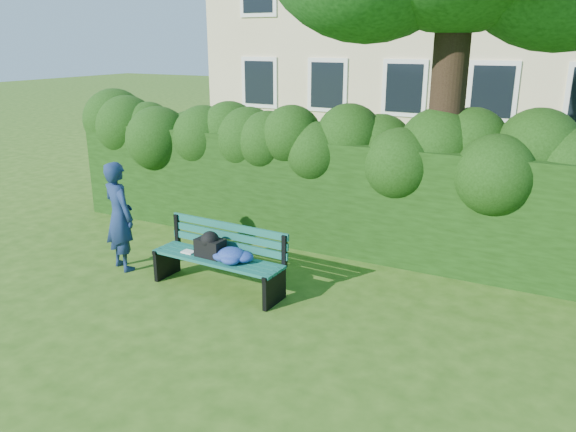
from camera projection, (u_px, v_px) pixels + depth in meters
The scene contains 4 objects.
ground at pixel (267, 294), 7.64m from camera, with size 80.00×80.00×0.00m, color #2D5113.
hedge at pixel (333, 193), 9.22m from camera, with size 10.00×1.00×1.80m.
park_bench at pixel (221, 255), 7.66m from camera, with size 1.95×0.63×0.89m.
man_reading at pixel (119, 216), 8.27m from camera, with size 0.60×0.39×1.64m, color navy.
Camera 1 is at (3.50, -6.03, 3.30)m, focal length 35.00 mm.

